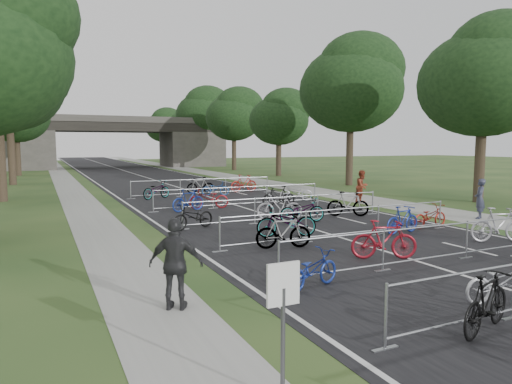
% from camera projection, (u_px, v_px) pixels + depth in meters
% --- Properties ---
extents(road, '(11.00, 140.00, 0.01)m').
position_uv_depth(road, '(134.00, 174.00, 50.95)').
color(road, black).
rests_on(road, ground).
extents(sidewalk_right, '(3.00, 140.00, 0.01)m').
position_uv_depth(sidewalk_right, '(202.00, 172.00, 54.37)').
color(sidewalk_right, gray).
rests_on(sidewalk_right, ground).
extents(sidewalk_left, '(2.00, 140.00, 0.01)m').
position_uv_depth(sidewalk_left, '(61.00, 176.00, 47.75)').
color(sidewalk_left, gray).
rests_on(sidewalk_left, ground).
extents(lane_markings, '(0.12, 140.00, 0.00)m').
position_uv_depth(lane_markings, '(134.00, 174.00, 50.95)').
color(lane_markings, silver).
rests_on(lane_markings, ground).
extents(overpass_bridge, '(31.00, 8.00, 7.05)m').
position_uv_depth(overpass_bridge, '(113.00, 142.00, 64.06)').
color(overpass_bridge, '#403E3A').
rests_on(overpass_bridge, ground).
extents(park_sign, '(0.45, 0.06, 1.83)m').
position_uv_depth(park_sign, '(283.00, 306.00, 5.70)').
color(park_sign, '#4C4C51').
rests_on(park_sign, ground).
extents(tree_right_0, '(7.17, 7.17, 10.93)m').
position_uv_depth(tree_right_0, '(487.00, 78.00, 25.21)').
color(tree_right_0, '#33261C').
rests_on(tree_right_0, ground).
extents(tree_right_1, '(8.18, 8.18, 12.47)m').
position_uv_depth(tree_right_1, '(353.00, 85.00, 35.89)').
color(tree_right_1, '#33261C').
rests_on(tree_right_1, ground).
extents(tree_left_2, '(8.40, 8.40, 12.81)m').
position_uv_depth(tree_left_2, '(9.00, 83.00, 36.20)').
color(tree_left_2, '#33261C').
rests_on(tree_left_2, ground).
extents(tree_right_2, '(6.16, 6.16, 9.39)m').
position_uv_depth(tree_right_2, '(280.00, 118.00, 46.88)').
color(tree_right_2, '#33261C').
rests_on(tree_right_2, ground).
extents(tree_left_3, '(6.72, 6.72, 10.25)m').
position_uv_depth(tree_left_3, '(17.00, 113.00, 47.15)').
color(tree_left_3, '#33261C').
rests_on(tree_left_3, ground).
extents(tree_right_3, '(7.17, 7.17, 10.93)m').
position_uv_depth(tree_right_3, '(235.00, 115.00, 57.55)').
color(tree_right_3, '#33261C').
rests_on(tree_right_3, ground).
extents(tree_left_4, '(7.56, 7.56, 11.53)m').
position_uv_depth(tree_left_4, '(20.00, 112.00, 57.84)').
color(tree_left_4, '#33261C').
rests_on(tree_left_4, ground).
extents(tree_right_4, '(8.18, 8.18, 12.47)m').
position_uv_depth(tree_right_4, '(204.00, 113.00, 68.23)').
color(tree_right_4, '#33261C').
rests_on(tree_right_4, ground).
extents(tree_left_5, '(8.40, 8.40, 12.81)m').
position_uv_depth(tree_left_5, '(23.00, 112.00, 68.54)').
color(tree_left_5, '#33261C').
rests_on(tree_left_5, ground).
extents(tree_right_5, '(6.16, 6.16, 9.39)m').
position_uv_depth(tree_right_5, '(182.00, 129.00, 79.22)').
color(tree_right_5, '#33261C').
rests_on(tree_right_5, ground).
extents(tree_left_6, '(6.72, 6.72, 10.25)m').
position_uv_depth(tree_left_6, '(26.00, 126.00, 79.49)').
color(tree_left_6, '#33261C').
rests_on(tree_left_6, ground).
extents(tree_right_6, '(7.17, 7.17, 10.93)m').
position_uv_depth(tree_right_6, '(164.00, 126.00, 89.89)').
color(tree_right_6, '#33261C').
rests_on(tree_right_6, ground).
extents(barrier_row_2, '(9.70, 0.08, 1.10)m').
position_uv_depth(barrier_row_2, '(427.00, 245.00, 12.45)').
color(barrier_row_2, '#94969B').
rests_on(barrier_row_2, ground).
extents(barrier_row_3, '(9.70, 0.08, 1.10)m').
position_uv_depth(barrier_row_3, '(343.00, 223.00, 15.86)').
color(barrier_row_3, '#94969B').
rests_on(barrier_row_3, ground).
extents(barrier_row_4, '(9.70, 0.08, 1.10)m').
position_uv_depth(barrier_row_4, '(287.00, 209.00, 19.46)').
color(barrier_row_4, '#94969B').
rests_on(barrier_row_4, ground).
extents(barrier_row_5, '(9.70, 0.08, 1.10)m').
position_uv_depth(barrier_row_5, '(241.00, 196.00, 23.95)').
color(barrier_row_5, '#94969B').
rests_on(barrier_row_5, ground).
extents(barrier_row_6, '(9.70, 0.08, 1.10)m').
position_uv_depth(barrier_row_6, '(203.00, 187.00, 29.34)').
color(barrier_row_6, '#94969B').
rests_on(barrier_row_6, ground).
extents(bike_4, '(1.86, 1.01, 1.08)m').
position_uv_depth(bike_4, '(486.00, 303.00, 7.91)').
color(bike_4, black).
rests_on(bike_4, ground).
extents(bike_5, '(1.83, 0.94, 0.92)m').
position_uv_depth(bike_5, '(502.00, 282.00, 9.41)').
color(bike_5, '#B8BAC0').
rests_on(bike_5, ground).
extents(bike_8, '(1.76, 1.03, 0.87)m').
position_uv_depth(bike_8, '(312.00, 270.00, 10.36)').
color(bike_8, navy).
rests_on(bike_8, ground).
extents(bike_9, '(1.93, 1.28, 1.13)m').
position_uv_depth(bike_9, '(384.00, 240.00, 12.98)').
color(bike_9, maroon).
rests_on(bike_9, ground).
extents(bike_11, '(2.04, 1.24, 1.18)m').
position_uv_depth(bike_11, '(499.00, 225.00, 15.20)').
color(bike_11, '#A3A2A9').
rests_on(bike_11, ground).
extents(bike_12, '(1.85, 0.93, 1.07)m').
position_uv_depth(bike_12, '(283.00, 232.00, 14.33)').
color(bike_12, '#94969B').
rests_on(bike_12, ground).
extents(bike_13, '(2.27, 1.29, 1.13)m').
position_uv_depth(bike_13, '(287.00, 222.00, 16.03)').
color(bike_13, '#94969B').
rests_on(bike_13, ground).
extents(bike_14, '(1.76, 0.73, 1.03)m').
position_uv_depth(bike_14, '(403.00, 220.00, 16.71)').
color(bike_14, navy).
rests_on(bike_14, ground).
extents(bike_15, '(1.76, 0.71, 0.91)m').
position_uv_depth(bike_15, '(430.00, 216.00, 17.90)').
color(bike_15, maroon).
rests_on(bike_15, ground).
extents(bike_16, '(2.00, 1.29, 0.99)m').
position_uv_depth(bike_16, '(194.00, 217.00, 17.60)').
color(bike_16, black).
rests_on(bike_16, ground).
extents(bike_17, '(2.04, 1.32, 1.19)m').
position_uv_depth(bike_17, '(279.00, 207.00, 19.68)').
color(bike_17, '#ADABB3').
rests_on(bike_17, ground).
extents(bike_18, '(2.07, 0.99, 1.05)m').
position_uv_depth(bike_18, '(302.00, 210.00, 19.13)').
color(bike_18, '#94969B').
rests_on(bike_18, ground).
extents(bike_19, '(1.90, 1.40, 1.13)m').
position_uv_depth(bike_19, '(348.00, 204.00, 20.72)').
color(bike_19, '#94969B').
rests_on(bike_19, ground).
extents(bike_20, '(1.91, 1.06, 1.10)m').
position_uv_depth(bike_20, '(188.00, 200.00, 22.25)').
color(bike_20, navy).
rests_on(bike_20, ground).
extents(bike_21, '(2.10, 0.99, 1.06)m').
position_uv_depth(bike_21, '(209.00, 199.00, 23.17)').
color(bike_21, maroon).
rests_on(bike_21, ground).
extents(bike_22, '(1.87, 0.75, 1.09)m').
position_uv_depth(bike_22, '(279.00, 197.00, 23.91)').
color(bike_22, black).
rests_on(bike_22, ground).
extents(bike_23, '(2.04, 1.11, 1.02)m').
position_uv_depth(bike_23, '(296.00, 192.00, 26.30)').
color(bike_23, '#9E9FA6').
rests_on(bike_23, ground).
extents(bike_24, '(2.16, 1.67, 1.09)m').
position_uv_depth(bike_24, '(156.00, 190.00, 27.36)').
color(bike_24, '#94969B').
rests_on(bike_24, ground).
extents(bike_25, '(1.86, 0.64, 1.10)m').
position_uv_depth(bike_25, '(200.00, 185.00, 30.33)').
color(bike_25, '#94969B').
rests_on(bike_25, ground).
extents(bike_26, '(1.84, 0.95, 0.92)m').
position_uv_depth(bike_26, '(215.00, 189.00, 29.05)').
color(bike_26, '#1B4898').
rests_on(bike_26, ground).
extents(bike_27, '(2.03, 0.72, 1.20)m').
position_uv_depth(bike_27, '(244.00, 183.00, 31.41)').
color(bike_27, maroon).
rests_on(bike_27, ground).
extents(pedestrian_a, '(0.77, 0.71, 1.77)m').
position_uv_depth(pedestrian_a, '(480.00, 199.00, 20.03)').
color(pedestrian_a, '#2C2F42').
rests_on(pedestrian_a, ground).
extents(pedestrian_b, '(1.04, 0.91, 1.81)m').
position_uv_depth(pedestrian_b, '(362.00, 187.00, 25.66)').
color(pedestrian_b, maroon).
rests_on(pedestrian_b, ground).
extents(pedestrian_c, '(1.16, 0.91, 1.84)m').
position_uv_depth(pedestrian_c, '(176.00, 265.00, 8.99)').
color(pedestrian_c, '#28292B').
rests_on(pedestrian_c, ground).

